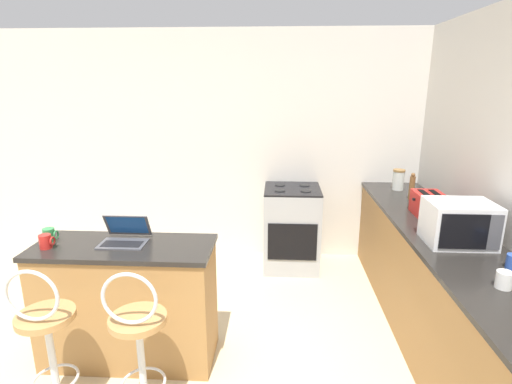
% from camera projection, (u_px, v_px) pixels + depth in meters
% --- Properties ---
extents(wall_back, '(12.00, 0.06, 2.60)m').
position_uv_depth(wall_back, '(221.00, 148.00, 4.62)').
color(wall_back, silver).
rests_on(wall_back, ground_plane).
extents(breakfast_bar, '(1.28, 0.51, 0.92)m').
position_uv_depth(breakfast_bar, '(128.00, 302.00, 2.95)').
color(breakfast_bar, '#9E703D').
rests_on(breakfast_bar, ground_plane).
extents(counter_right, '(0.64, 3.29, 0.92)m').
position_uv_depth(counter_right, '(440.00, 289.00, 3.14)').
color(counter_right, '#9E703D').
rests_on(counter_right, ground_plane).
extents(bar_stool_near, '(0.40, 0.40, 1.04)m').
position_uv_depth(bar_stool_near, '(49.00, 346.00, 2.41)').
color(bar_stool_near, silver).
rests_on(bar_stool_near, ground_plane).
extents(bar_stool_far, '(0.40, 0.40, 1.04)m').
position_uv_depth(bar_stool_far, '(139.00, 350.00, 2.38)').
color(bar_stool_far, silver).
rests_on(bar_stool_far, ground_plane).
extents(laptop, '(0.33, 0.26, 0.19)m').
position_uv_depth(laptop, '(125.00, 236.00, 2.87)').
color(laptop, '#47474C').
rests_on(laptop, breakfast_bar).
extents(microwave, '(0.45, 0.35, 0.31)m').
position_uv_depth(microwave, '(459.00, 223.00, 2.82)').
color(microwave, silver).
rests_on(microwave, counter_right).
extents(toaster, '(0.25, 0.29, 0.20)m').
position_uv_depth(toaster, '(428.00, 204.00, 3.44)').
color(toaster, red).
rests_on(toaster, counter_right).
extents(stove_range, '(0.61, 0.61, 0.93)m').
position_uv_depth(stove_range, '(292.00, 228.00, 4.46)').
color(stove_range, '#9EA3A8').
rests_on(stove_range, ground_plane).
extents(mug_red, '(0.10, 0.08, 0.10)m').
position_uv_depth(mug_red, '(46.00, 241.00, 2.76)').
color(mug_red, red).
rests_on(mug_red, breakfast_bar).
extents(storage_jar, '(0.13, 0.13, 0.22)m').
position_uv_depth(storage_jar, '(398.00, 180.00, 4.25)').
color(storage_jar, silver).
rests_on(storage_jar, counter_right).
extents(pepper_mill, '(0.05, 0.05, 0.27)m').
position_uv_depth(pepper_mill, '(412.00, 187.00, 3.89)').
color(pepper_mill, brown).
rests_on(pepper_mill, counter_right).
extents(mug_green, '(0.10, 0.08, 0.10)m').
position_uv_depth(mug_green, '(50.00, 235.00, 2.87)').
color(mug_green, '#338447').
rests_on(mug_green, breakfast_bar).
extents(mug_white, '(0.11, 0.09, 0.10)m').
position_uv_depth(mug_white, '(505.00, 280.00, 2.23)').
color(mug_white, white).
rests_on(mug_white, counter_right).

